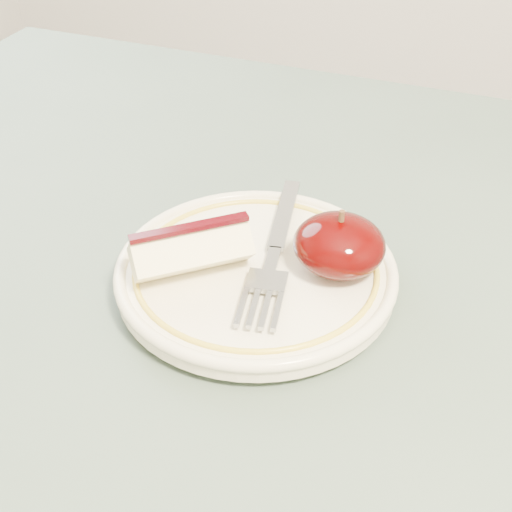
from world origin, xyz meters
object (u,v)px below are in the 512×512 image
at_px(apple_half, 339,245).
at_px(table, 189,414).
at_px(plate, 256,272).
at_px(fork, 275,250).

bearing_deg(apple_half, table, -136.99).
relative_size(table, plate, 4.51).
bearing_deg(fork, apple_half, -97.59).
height_order(plate, fork, fork).
height_order(table, plate, plate).
bearing_deg(fork, plate, 144.92).
bearing_deg(apple_half, plate, -158.89).
bearing_deg(table, apple_half, 43.01).
distance_m(apple_half, fork, 0.05).
relative_size(plate, apple_half, 3.11).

